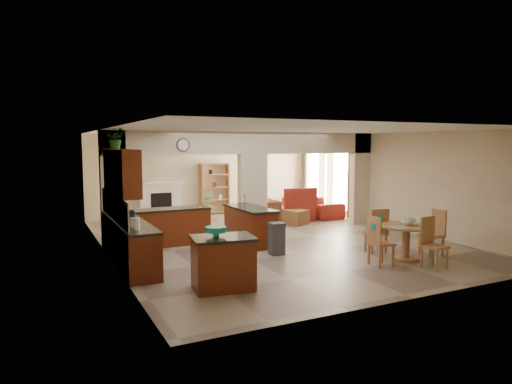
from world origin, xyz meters
name	(u,v)px	position (x,y,z in m)	size (l,w,h in m)	color
floor	(269,240)	(0.00, 0.00, 0.00)	(10.00, 10.00, 0.00)	#85765C
ceiling	(270,131)	(0.00, 0.00, 2.80)	(10.00, 10.00, 0.00)	white
wall_back	(203,175)	(0.00, 5.00, 1.40)	(8.00, 8.00, 0.00)	beige
wall_front	(417,212)	(0.00, -5.00, 1.40)	(8.00, 8.00, 0.00)	beige
wall_left	(107,194)	(-4.00, 0.00, 1.40)	(10.00, 10.00, 0.00)	beige
wall_right	(390,181)	(4.00, 0.00, 1.40)	(10.00, 10.00, 0.00)	beige
partition_left_pier	(113,189)	(-3.70, 1.00, 1.40)	(0.60, 0.25, 2.80)	beige
partition_center_pier	(252,194)	(0.00, 1.00, 1.10)	(0.80, 0.25, 2.20)	beige
partition_right_pier	(360,179)	(3.70, 1.00, 1.40)	(0.60, 0.25, 2.80)	beige
partition_header	(252,143)	(0.00, 1.00, 2.50)	(8.00, 0.25, 0.60)	beige
kitchen_counter	(144,235)	(-3.26, -0.25, 0.46)	(2.52, 3.29, 1.48)	#3A1206
upper_cabinets	(121,171)	(-3.82, -0.80, 1.92)	(0.35, 2.40, 0.90)	#3A1206
peninsula	(250,225)	(-0.60, -0.11, 0.46)	(0.70, 1.85, 0.91)	#3A1206
wall_clock	(183,145)	(-2.00, 0.85, 2.45)	(0.34, 0.34, 0.03)	#4E2B1A
rug	(272,224)	(1.20, 2.10, 0.01)	(1.60, 1.30, 0.01)	brown
fireplace	(160,200)	(-1.60, 4.83, 0.61)	(1.60, 0.35, 1.20)	white
shelving_unit	(215,189)	(0.35, 4.82, 0.90)	(1.00, 0.32, 1.80)	#A26437
window_a	(341,182)	(3.97, 2.30, 1.20)	(0.02, 0.90, 1.90)	white
window_b	(314,178)	(3.97, 4.00, 1.20)	(0.02, 0.90, 1.90)	white
glazed_door	(327,184)	(3.97, 3.15, 1.05)	(0.02, 0.70, 2.10)	white
drape_a_left	(351,183)	(3.93, 1.70, 1.20)	(0.10, 0.28, 2.30)	#46271C
drape_a_right	(330,181)	(3.93, 2.90, 1.20)	(0.10, 0.28, 2.30)	#46271C
drape_b_left	(322,180)	(3.93, 3.40, 1.20)	(0.10, 0.28, 2.30)	#46271C
drape_b_right	(304,177)	(3.93, 4.60, 1.20)	(0.10, 0.28, 2.30)	#46271C
ceiling_fan	(267,141)	(1.50, 3.00, 2.56)	(1.00, 1.00, 0.10)	white
kitchen_island	(223,263)	(-2.57, -3.18, 0.46)	(1.14, 0.89, 0.91)	#3A1206
teal_bowl	(216,231)	(-2.66, -3.10, 0.99)	(0.36, 0.36, 0.17)	#159381
trash_can	(277,240)	(-0.58, -1.45, 0.33)	(0.31, 0.27, 0.66)	#303032
dining_table	(406,237)	(1.67, -3.09, 0.50)	(1.11, 1.11, 0.75)	#A26437
fruit_bowl	(408,221)	(1.72, -3.08, 0.84)	(0.31, 0.31, 0.17)	#80B727
sofa	(312,205)	(3.30, 3.06, 0.37)	(0.98, 2.51, 0.73)	maroon
chaise	(295,214)	(2.18, 2.37, 0.22)	(1.08, 0.89, 0.43)	maroon
armchair	(265,211)	(1.10, 2.39, 0.37)	(0.78, 0.80, 0.73)	maroon
ottoman	(296,217)	(1.84, 1.73, 0.22)	(0.61, 0.61, 0.45)	maroon
plant	(116,138)	(-3.82, -0.34, 2.59)	(0.39, 0.34, 0.44)	#174D14
chair_north	(378,229)	(1.55, -2.33, 0.55)	(0.51, 0.51, 1.02)	#A26437
chair_east	(435,231)	(2.56, -3.05, 0.55)	(0.46, 0.46, 1.02)	#A26437
chair_south	(431,241)	(1.67, -3.77, 0.55)	(0.46, 0.46, 1.02)	#A26437
chair_west	(378,239)	(0.81, -3.19, 0.55)	(0.44, 0.43, 1.02)	#A26437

